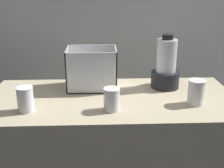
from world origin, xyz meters
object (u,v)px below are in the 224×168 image
Objects in this scene: juice_cup_beet_middle at (196,93)px; blender_pitcher at (166,67)px; juice_cup_orange_left at (112,100)px; carrot_display_bin at (93,76)px; juice_cup_beet_far_left at (26,101)px.

blender_pitcher is at bearing 112.20° from juice_cup_beet_middle.
carrot_display_bin is at bearing 107.42° from juice_cup_orange_left.
juice_cup_orange_left is at bearing -72.58° from carrot_display_bin.
juice_cup_beet_middle is at bearing -67.80° from blender_pitcher.
juice_cup_orange_left is at bearing -136.77° from blender_pitcher.
juice_cup_beet_middle is (0.55, -0.27, -0.01)m from carrot_display_bin.
juice_cup_beet_middle is at bearing 3.31° from juice_cup_beet_far_left.
juice_cup_orange_left is 0.88× the size of juice_cup_beet_middle.
juice_cup_beet_far_left is (-0.77, -0.31, -0.07)m from blender_pitcher.
juice_cup_beet_middle reaches higher than juice_cup_beet_far_left.
juice_cup_beet_far_left is at bearing -157.89° from blender_pitcher.
carrot_display_bin is 2.48× the size of juice_cup_orange_left.
blender_pitcher is 0.47m from juice_cup_orange_left.
blender_pitcher reaches higher than juice_cup_beet_far_left.
blender_pitcher is 2.76× the size of juice_cup_orange_left.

